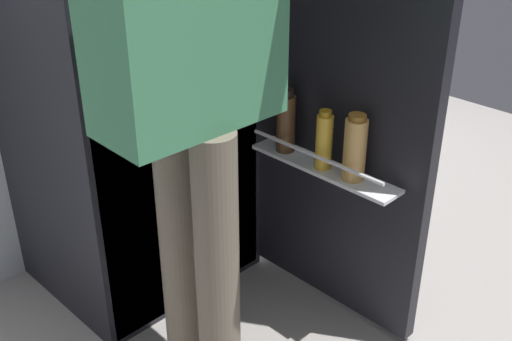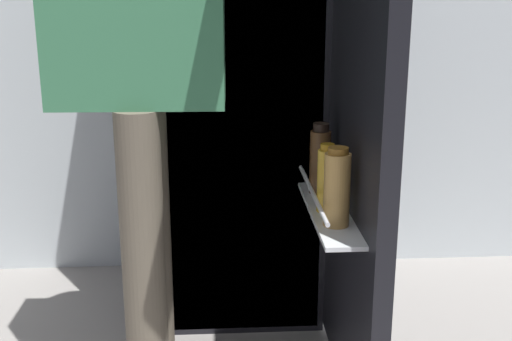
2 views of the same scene
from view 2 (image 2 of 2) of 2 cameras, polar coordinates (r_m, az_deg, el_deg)
refrigerator at (r=2.36m, az=-2.35°, el=8.42°), size 0.75×1.29×1.79m
person at (r=1.78m, az=-9.99°, el=11.88°), size 0.57×0.80×1.78m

